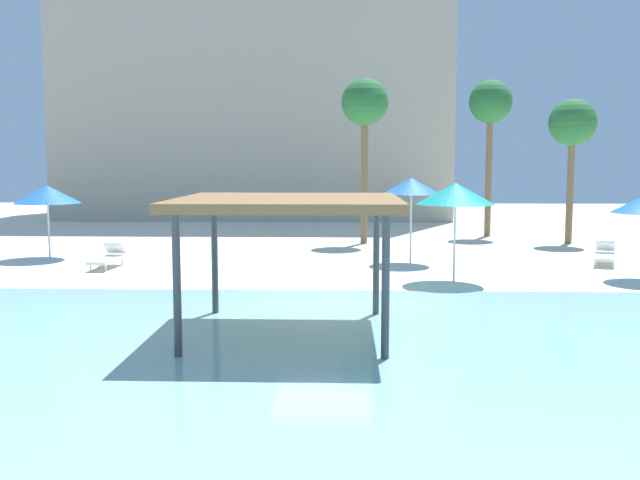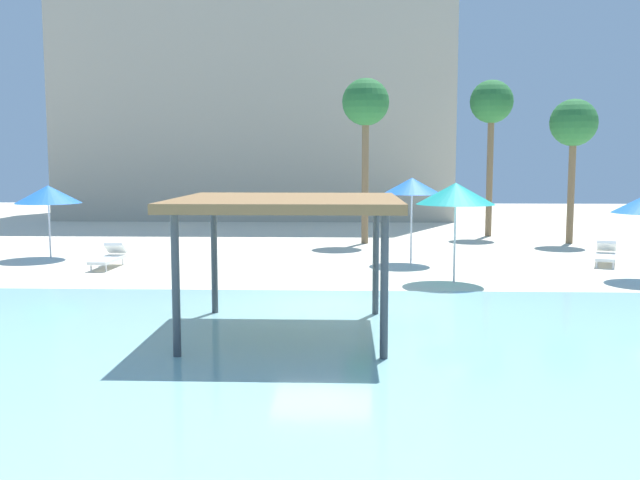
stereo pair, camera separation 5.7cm
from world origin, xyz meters
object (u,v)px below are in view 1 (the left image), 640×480
beach_umbrella_teal_1 (455,194)px  beach_umbrella_blue_3 (411,186)px  beach_umbrella_blue_5 (47,194)px  palm_tree_1 (490,106)px  shade_pavilion (289,206)px  lounge_chair_0 (605,254)px  lounge_chair_2 (109,257)px  palm_tree_0 (365,106)px  palm_tree_2 (573,126)px

beach_umbrella_teal_1 → beach_umbrella_blue_3: (-0.87, 3.71, 0.08)m
beach_umbrella_blue_3 → beach_umbrella_blue_5: 12.48m
beach_umbrella_teal_1 → palm_tree_1: 13.20m
shade_pavilion → beach_umbrella_blue_3: bearing=71.7°
beach_umbrella_blue_5 → lounge_chair_0: beach_umbrella_blue_5 is taller
lounge_chair_2 → beach_umbrella_teal_1: bearing=79.5°
shade_pavilion → palm_tree_1: (7.52, 18.51, 3.27)m
shade_pavilion → palm_tree_0: (1.89, 15.49, 3.04)m
beach_umbrella_teal_1 → palm_tree_0: (-2.26, 9.31, 3.08)m
beach_umbrella_teal_1 → beach_umbrella_blue_3: size_ratio=0.98×
palm_tree_0 → palm_tree_1: bearing=28.2°
beach_umbrella_teal_1 → palm_tree_0: bearing=103.6°
palm_tree_0 → palm_tree_1: 6.39m
lounge_chair_0 → palm_tree_2: size_ratio=0.34×
lounge_chair_2 → palm_tree_0: size_ratio=0.29×
lounge_chair_0 → shade_pavilion: bearing=-23.7°
beach_umbrella_blue_5 → beach_umbrella_blue_3: bearing=-3.3°
lounge_chair_2 → palm_tree_0: bearing=132.1°
beach_umbrella_teal_1 → lounge_chair_0: bearing=33.4°
beach_umbrella_blue_5 → lounge_chair_2: 3.91m
palm_tree_1 → palm_tree_2: size_ratio=1.18×
shade_pavilion → lounge_chair_0: 13.91m
beach_umbrella_blue_5 → palm_tree_1: size_ratio=0.37×
shade_pavilion → beach_umbrella_blue_5: size_ratio=1.67×
shade_pavilion → beach_umbrella_teal_1: beach_umbrella_teal_1 is taller
beach_umbrella_blue_3 → palm_tree_1: bearing=63.8°
beach_umbrella_blue_3 → beach_umbrella_teal_1: bearing=-76.8°
shade_pavilion → palm_tree_1: bearing=67.9°
palm_tree_1 → palm_tree_2: bearing=-44.4°
palm_tree_2 → shade_pavilion: bearing=-123.1°
palm_tree_2 → palm_tree_1: bearing=135.6°
beach_umbrella_teal_1 → lounge_chair_0: 6.91m
beach_umbrella_blue_3 → lounge_chair_2: 10.04m
beach_umbrella_teal_1 → shade_pavilion: bearing=-123.9°
beach_umbrella_blue_5 → lounge_chair_0: bearing=-2.4°
beach_umbrella_teal_1 → palm_tree_0: size_ratio=0.42×
beach_umbrella_blue_5 → palm_tree_0: (11.06, 4.90, 3.33)m
beach_umbrella_blue_3 → palm_tree_1: palm_tree_1 is taller
beach_umbrella_blue_3 → beach_umbrella_blue_5: bearing=176.7°
lounge_chair_2 → palm_tree_1: bearing=127.8°
shade_pavilion → palm_tree_1: palm_tree_1 is taller
shade_pavilion → beach_umbrella_blue_5: bearing=130.9°
lounge_chair_0 → palm_tree_1: (-2.11, 8.71, 5.46)m
beach_umbrella_blue_3 → lounge_chair_2: beach_umbrella_blue_3 is taller
lounge_chair_0 → palm_tree_0: (-7.74, 5.69, 5.23)m
beach_umbrella_teal_1 → lounge_chair_0: (5.48, 3.62, -2.15)m
palm_tree_0 → palm_tree_1: (5.63, 3.02, 0.23)m
shade_pavilion → beach_umbrella_teal_1: 7.44m
shade_pavilion → palm_tree_2: (10.29, 15.79, 2.27)m
beach_umbrella_teal_1 → palm_tree_2: bearing=57.4°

